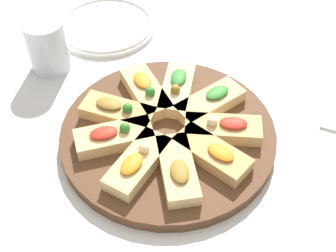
{
  "coord_description": "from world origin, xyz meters",
  "views": [
    {
      "loc": [
        -0.49,
        -0.25,
        0.64
      ],
      "look_at": [
        0.0,
        0.0,
        0.03
      ],
      "focal_mm": 50.0,
      "sensor_mm": 36.0,
      "label": 1
    }
  ],
  "objects": [
    {
      "name": "focaccia_slice_4",
      "position": [
        -0.1,
        0.01,
        0.04
      ],
      "size": [
        0.14,
        0.06,
        0.04
      ],
      "color": "#DBB775",
      "rests_on": "serving_board"
    },
    {
      "name": "focaccia_slice_1",
      "position": [
        0.06,
        0.08,
        0.04
      ],
      "size": [
        0.12,
        0.14,
        0.04
      ],
      "color": "#DBB775",
      "rests_on": "serving_board"
    },
    {
      "name": "focaccia_slice_5",
      "position": [
        -0.08,
        -0.06,
        0.04
      ],
      "size": [
        0.14,
        0.12,
        0.03
      ],
      "color": "#DBB775",
      "rests_on": "serving_board"
    },
    {
      "name": "plate_right",
      "position": [
        0.24,
        0.28,
        0.01
      ],
      "size": [
        0.22,
        0.22,
        0.02
      ],
      "color": "white",
      "rests_on": "ground_plane"
    },
    {
      "name": "ground_plane",
      "position": [
        0.0,
        0.0,
        0.0
      ],
      "size": [
        3.0,
        3.0,
        0.0
      ],
      "primitive_type": "plane",
      "color": "beige"
    },
    {
      "name": "focaccia_slice_7",
      "position": [
        0.04,
        -0.09,
        0.04
      ],
      "size": [
        0.1,
        0.14,
        0.04
      ],
      "color": "tan",
      "rests_on": "serving_board"
    },
    {
      "name": "focaccia_slice_6",
      "position": [
        -0.02,
        -0.09,
        0.04
      ],
      "size": [
        0.08,
        0.14,
        0.03
      ],
      "color": "tan",
      "rests_on": "serving_board"
    },
    {
      "name": "focaccia_slice_3",
      "position": [
        -0.07,
        0.07,
        0.04
      ],
      "size": [
        0.13,
        0.13,
        0.04
      ],
      "color": "#DBB775",
      "rests_on": "serving_board"
    },
    {
      "name": "serving_board",
      "position": [
        0.0,
        0.0,
        0.01
      ],
      "size": [
        0.38,
        0.38,
        0.02
      ],
      "primitive_type": "cylinder",
      "color": "#51331E",
      "rests_on": "ground_plane"
    },
    {
      "name": "focaccia_slice_2",
      "position": [
        -0.01,
        0.1,
        0.04
      ],
      "size": [
        0.07,
        0.14,
        0.04
      ],
      "color": "tan",
      "rests_on": "serving_board"
    },
    {
      "name": "water_glass",
      "position": [
        0.07,
        0.31,
        0.05
      ],
      "size": [
        0.08,
        0.08,
        0.11
      ],
      "primitive_type": "cylinder",
      "color": "silver",
      "rests_on": "ground_plane"
    },
    {
      "name": "focaccia_slice_8",
      "position": [
        0.09,
        -0.04,
        0.04
      ],
      "size": [
        0.14,
        0.11,
        0.03
      ],
      "color": "#DBB775",
      "rests_on": "serving_board"
    },
    {
      "name": "focaccia_slice_0",
      "position": [
        0.09,
        0.03,
        0.04
      ],
      "size": [
        0.14,
        0.09,
        0.04
      ],
      "color": "#E5C689",
      "rests_on": "serving_board"
    }
  ]
}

